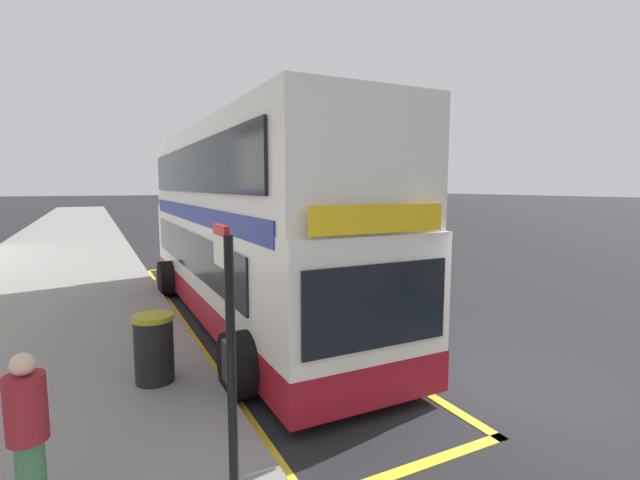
# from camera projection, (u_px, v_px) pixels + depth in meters

# --- Properties ---
(ground_plane) EXTENTS (260.00, 260.00, 0.00)m
(ground_plane) POSITION_uv_depth(u_px,v_px,m) (174.00, 227.00, 34.89)
(ground_plane) COLOR black
(pavement_near) EXTENTS (6.00, 76.00, 0.14)m
(pavement_near) POSITION_uv_depth(u_px,v_px,m) (71.00, 230.00, 31.75)
(pavement_near) COLOR gray
(pavement_near) RESTS_ON ground
(double_decker_bus) EXTENTS (3.19, 11.15, 4.40)m
(double_decker_bus) POSITION_uv_depth(u_px,v_px,m) (245.00, 231.00, 10.63)
(double_decker_bus) COLOR white
(double_decker_bus) RESTS_ON ground
(bus_bay_markings) EXTENTS (2.82, 14.07, 0.01)m
(bus_bay_markings) POSITION_uv_depth(u_px,v_px,m) (236.00, 313.00, 11.20)
(bus_bay_markings) COLOR yellow
(bus_bay_markings) RESTS_ON ground
(bus_stop_sign) EXTENTS (0.09, 0.51, 2.62)m
(bus_stop_sign) POSITION_uv_depth(u_px,v_px,m) (228.00, 339.00, 4.27)
(bus_stop_sign) COLOR black
(bus_stop_sign) RESTS_ON pavement_near
(parked_car_grey_far) EXTENTS (2.09, 4.20, 1.62)m
(parked_car_grey_far) POSITION_uv_depth(u_px,v_px,m) (213.00, 210.00, 43.40)
(parked_car_grey_far) COLOR slate
(parked_car_grey_far) RESTS_ON ground
(pedestrian_waiting_near_sign) EXTENTS (0.34, 0.34, 1.55)m
(pedestrian_waiting_near_sign) POSITION_uv_depth(u_px,v_px,m) (28.00, 431.00, 3.99)
(pedestrian_waiting_near_sign) COLOR #3F724C
(pedestrian_waiting_near_sign) RESTS_ON pavement_near
(litter_bin) EXTENTS (0.61, 0.61, 1.05)m
(litter_bin) POSITION_uv_depth(u_px,v_px,m) (154.00, 348.00, 6.89)
(litter_bin) COLOR black
(litter_bin) RESTS_ON pavement_near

